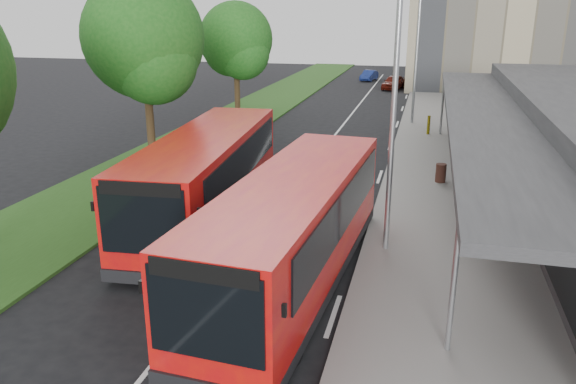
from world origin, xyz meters
name	(u,v)px	position (x,y,z in m)	size (l,w,h in m)	color
ground	(231,266)	(0.00, 0.00, 0.00)	(120.00, 120.00, 0.00)	black
pavement	(442,132)	(6.00, 20.00, 0.07)	(5.00, 80.00, 0.15)	gray
grass_verge	(233,122)	(-7.00, 20.00, 0.05)	(5.00, 80.00, 0.10)	#244917
lane_centre_line	(326,146)	(0.00, 15.00, 0.01)	(0.12, 70.00, 0.01)	silver
kerb_dashes	(394,134)	(3.30, 19.00, 0.01)	(0.12, 56.00, 0.01)	silver
tree_mid	(145,46)	(-7.01, 9.05, 5.45)	(5.26, 5.26, 8.45)	#382516
tree_far	(236,44)	(-7.01, 21.05, 4.83)	(4.66, 4.66, 7.48)	#382516
lamp_post_near	(391,95)	(4.12, 2.00, 4.72)	(1.44, 0.28, 8.00)	#94989C
lamp_post_far	(416,48)	(4.12, 22.00, 4.72)	(1.44, 0.28, 8.00)	#94989C
bus_main	(294,231)	(1.99, -0.61, 1.51)	(3.34, 10.57, 2.95)	red
bus_second	(207,177)	(-1.97, 3.26, 1.55)	(3.54, 10.84, 3.02)	red
litter_bin	(441,173)	(5.84, 9.36, 0.53)	(0.43, 0.43, 0.77)	#3D2019
bollard	(429,125)	(5.22, 18.78, 0.68)	(0.17, 0.17, 1.06)	yellow
car_near	(394,82)	(1.91, 38.29, 0.63)	(1.49, 3.71, 1.26)	#53130B
car_far	(369,75)	(-0.93, 44.22, 0.52)	(1.10, 3.14, 1.04)	navy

